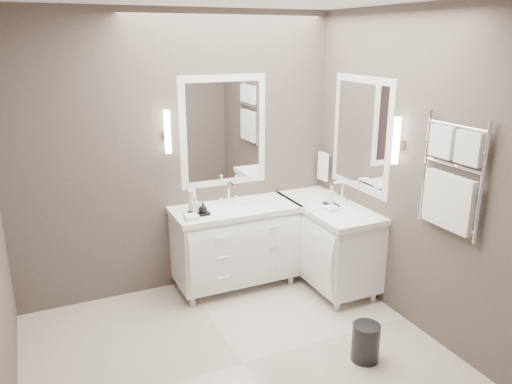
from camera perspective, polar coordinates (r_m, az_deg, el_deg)
name	(u,v)px	position (r m, az deg, el deg)	size (l,w,h in m)	color
floor	(242,364)	(4.12, -1.56, -19.04)	(3.20, 3.00, 0.01)	beige
wall_back	(180,155)	(4.87, -8.70, 4.17)	(3.20, 0.01, 2.70)	#4E433E
wall_front	(375,296)	(2.30, 13.42, -11.48)	(3.20, 0.01, 2.70)	#4E433E
wall_right	(419,174)	(4.35, 18.11, 1.94)	(0.01, 3.00, 2.70)	#4E433E
vanity_back	(235,241)	(5.02, -2.39, -5.61)	(1.24, 0.59, 0.97)	white
vanity_right	(327,238)	(5.13, 8.12, -5.26)	(0.59, 1.24, 0.97)	white
mirror_back	(224,131)	(4.95, -3.71, 6.92)	(0.90, 0.02, 1.10)	white
mirror_right	(361,134)	(4.90, 11.89, 6.47)	(0.02, 0.90, 1.10)	white
sconce_back	(168,133)	(4.71, -10.08, 6.68)	(0.06, 0.06, 0.40)	white
sconce_right	(396,141)	(4.41, 15.72, 5.58)	(0.06, 0.06, 0.40)	white
towel_bar_corner	(323,166)	(5.41, 7.67, 2.99)	(0.03, 0.22, 0.30)	white
towel_ladder	(451,182)	(4.03, 21.39, 1.04)	(0.06, 0.58, 0.90)	white
waste_bin	(366,342)	(4.17, 12.41, -16.43)	(0.22, 0.22, 0.31)	black
amenity_tray_back	(199,213)	(4.69, -6.52, -2.44)	(0.18, 0.13, 0.03)	black
amenity_tray_right	(331,205)	(4.95, 8.53, -1.48)	(0.11, 0.15, 0.02)	black
water_bottle	(192,201)	(4.76, -7.31, -1.02)	(0.07, 0.07, 0.21)	silver
soap_bottle_a	(195,204)	(4.67, -6.99, -1.40)	(0.07, 0.07, 0.15)	white
soap_bottle_b	(203,208)	(4.65, -6.08, -1.79)	(0.08, 0.08, 0.10)	black
soap_bottle_c	(331,195)	(4.92, 8.58, -0.34)	(0.07, 0.07, 0.18)	white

